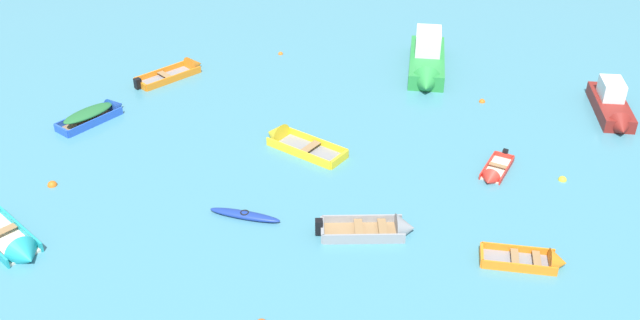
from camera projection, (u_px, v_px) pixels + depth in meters
name	position (u px, v px, depth m)	size (l,w,h in m)	color
rowboat_orange_far_right	(540.00, 261.00, 28.04)	(3.50, 2.20, 1.09)	gray
motor_launch_maroon_far_left	(613.00, 107.00, 38.32)	(2.95, 5.47, 1.95)	maroon
motor_launch_green_cluster_inner	(427.00, 61.00, 42.86)	(3.98, 7.11, 2.62)	#288C3D
rowboat_red_midfield_right	(493.00, 175.00, 33.40)	(2.46, 2.73, 0.91)	beige
rowboat_yellow_back_row_right	(287.00, 140.00, 36.01)	(4.11, 4.27, 1.38)	gray
kayak_deep_blue_outer_left	(245.00, 215.00, 30.70)	(3.10, 1.89, 0.30)	navy
rowboat_turquoise_outer_right	(17.00, 248.00, 28.69)	(3.67, 4.38, 1.36)	beige
rowboat_blue_near_left	(98.00, 112.00, 38.21)	(3.72, 3.41, 1.13)	#99754C
rowboat_orange_foreground_center	(183.00, 70.00, 43.12)	(4.34, 3.46, 1.27)	gray
rowboat_grey_far_back	(384.00, 229.00, 29.73)	(4.21, 1.94, 1.26)	#99754C
mooring_buoy_far_field	(562.00, 180.00, 33.26)	(0.39, 0.39, 0.39)	yellow
mooring_buoy_near_foreground	(482.00, 102.00, 39.97)	(0.35, 0.35, 0.35)	orange
mooring_buoy_trailing	(281.00, 54.00, 45.59)	(0.31, 0.31, 0.31)	orange
mooring_buoy_between_boats_left	(52.00, 185.00, 32.89)	(0.44, 0.44, 0.44)	orange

